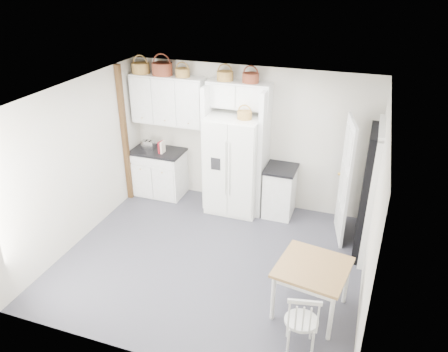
% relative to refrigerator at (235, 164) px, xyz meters
% --- Properties ---
extents(floor, '(4.50, 4.50, 0.00)m').
position_rel_refrigerator_xyz_m(floor, '(0.15, -1.62, -0.90)').
color(floor, '#3E3E4B').
rests_on(floor, ground).
extents(ceiling, '(4.50, 4.50, 0.00)m').
position_rel_refrigerator_xyz_m(ceiling, '(0.15, -1.62, 1.70)').
color(ceiling, white).
rests_on(ceiling, wall_back).
extents(wall_back, '(4.50, 0.00, 4.50)m').
position_rel_refrigerator_xyz_m(wall_back, '(0.15, 0.38, 0.40)').
color(wall_back, beige).
rests_on(wall_back, floor).
extents(wall_left, '(0.00, 4.00, 4.00)m').
position_rel_refrigerator_xyz_m(wall_left, '(-2.10, -1.62, 0.40)').
color(wall_left, beige).
rests_on(wall_left, floor).
extents(wall_right, '(0.00, 4.00, 4.00)m').
position_rel_refrigerator_xyz_m(wall_right, '(2.40, -1.62, 0.40)').
color(wall_right, beige).
rests_on(wall_right, floor).
extents(refrigerator, '(0.94, 0.75, 1.81)m').
position_rel_refrigerator_xyz_m(refrigerator, '(0.00, 0.00, 0.00)').
color(refrigerator, white).
rests_on(refrigerator, floor).
extents(base_cab_left, '(0.96, 0.60, 0.89)m').
position_rel_refrigerator_xyz_m(base_cab_left, '(-1.57, 0.08, -0.46)').
color(base_cab_left, white).
rests_on(base_cab_left, floor).
extents(base_cab_right, '(0.50, 0.61, 0.89)m').
position_rel_refrigerator_xyz_m(base_cab_right, '(0.84, 0.08, -0.46)').
color(base_cab_right, white).
rests_on(base_cab_right, floor).
extents(dining_table, '(0.99, 0.99, 0.72)m').
position_rel_refrigerator_xyz_m(dining_table, '(1.77, -2.23, -0.54)').
color(dining_table, olive).
rests_on(dining_table, floor).
extents(windsor_chair, '(0.47, 0.44, 0.82)m').
position_rel_refrigerator_xyz_m(windsor_chair, '(1.76, -2.89, -0.49)').
color(windsor_chair, white).
rests_on(windsor_chair, floor).
extents(counter_left, '(1.00, 0.64, 0.04)m').
position_rel_refrigerator_xyz_m(counter_left, '(-1.57, 0.08, 0.00)').
color(counter_left, black).
rests_on(counter_left, base_cab_left).
extents(counter_right, '(0.54, 0.65, 0.04)m').
position_rel_refrigerator_xyz_m(counter_right, '(0.84, 0.08, 0.00)').
color(counter_right, black).
rests_on(counter_right, base_cab_right).
extents(toaster, '(0.25, 0.15, 0.17)m').
position_rel_refrigerator_xyz_m(toaster, '(-1.76, 0.06, 0.11)').
color(toaster, silver).
rests_on(toaster, counter_left).
extents(cookbook_red, '(0.07, 0.16, 0.23)m').
position_rel_refrigerator_xyz_m(cookbook_red, '(-1.46, -0.00, 0.14)').
color(cookbook_red, maroon).
rests_on(cookbook_red, counter_left).
extents(cookbook_cream, '(0.04, 0.15, 0.23)m').
position_rel_refrigerator_xyz_m(cookbook_cream, '(-1.42, -0.00, 0.14)').
color(cookbook_cream, beige).
rests_on(cookbook_cream, counter_left).
extents(basket_upper_a, '(0.33, 0.33, 0.19)m').
position_rel_refrigerator_xyz_m(basket_upper_a, '(-1.87, 0.21, 1.54)').
color(basket_upper_a, brown).
rests_on(basket_upper_a, upper_cabinet).
extents(basket_upper_b, '(0.37, 0.37, 0.22)m').
position_rel_refrigerator_xyz_m(basket_upper_b, '(-1.44, 0.21, 1.55)').
color(basket_upper_b, maroon).
rests_on(basket_upper_b, upper_cabinet).
extents(basket_upper_c, '(0.26, 0.26, 0.15)m').
position_rel_refrigerator_xyz_m(basket_upper_c, '(-1.04, 0.21, 1.52)').
color(basket_upper_c, brown).
rests_on(basket_upper_c, upper_cabinet).
extents(basket_bridge_a, '(0.28, 0.28, 0.16)m').
position_rel_refrigerator_xyz_m(basket_bridge_a, '(-0.26, 0.21, 1.52)').
color(basket_bridge_a, brown).
rests_on(basket_bridge_a, bridge_cabinet).
extents(basket_bridge_b, '(0.28, 0.28, 0.16)m').
position_rel_refrigerator_xyz_m(basket_bridge_b, '(0.20, 0.21, 1.53)').
color(basket_bridge_b, maroon).
rests_on(basket_bridge_b, bridge_cabinet).
extents(basket_fridge_b, '(0.25, 0.25, 0.13)m').
position_rel_refrigerator_xyz_m(basket_fridge_b, '(0.20, -0.10, 0.97)').
color(basket_fridge_b, brown).
rests_on(basket_fridge_b, refrigerator).
extents(upper_cabinet, '(1.40, 0.34, 0.90)m').
position_rel_refrigerator_xyz_m(upper_cabinet, '(-1.35, 0.21, 1.00)').
color(upper_cabinet, white).
rests_on(upper_cabinet, wall_back).
extents(bridge_cabinet, '(1.12, 0.34, 0.45)m').
position_rel_refrigerator_xyz_m(bridge_cabinet, '(0.00, 0.21, 1.22)').
color(bridge_cabinet, white).
rests_on(bridge_cabinet, wall_back).
extents(fridge_panel_left, '(0.08, 0.60, 2.30)m').
position_rel_refrigerator_xyz_m(fridge_panel_left, '(-0.51, 0.08, 0.25)').
color(fridge_panel_left, white).
rests_on(fridge_panel_left, floor).
extents(fridge_panel_right, '(0.08, 0.60, 2.30)m').
position_rel_refrigerator_xyz_m(fridge_panel_right, '(0.51, 0.08, 0.25)').
color(fridge_panel_right, white).
rests_on(fridge_panel_right, floor).
extents(trim_post, '(0.09, 0.09, 2.60)m').
position_rel_refrigerator_xyz_m(trim_post, '(-2.05, -0.27, 0.40)').
color(trim_post, '#442A13').
rests_on(trim_post, floor).
extents(doorway_void, '(0.18, 0.85, 2.05)m').
position_rel_refrigerator_xyz_m(doorway_void, '(2.31, -0.62, 0.12)').
color(doorway_void, black).
rests_on(doorway_void, floor).
extents(door_slab, '(0.21, 0.79, 2.05)m').
position_rel_refrigerator_xyz_m(door_slab, '(1.95, -0.29, 0.12)').
color(door_slab, white).
rests_on(door_slab, floor).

